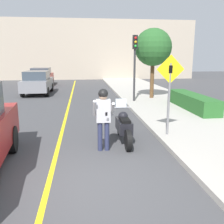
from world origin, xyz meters
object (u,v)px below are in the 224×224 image
Objects in this scene: motorcycle at (124,127)px; parked_car_red at (42,77)px; person_biker at (103,113)px; crossing_sign at (169,88)px; street_tree at (153,48)px; parked_car_grey at (37,82)px; traffic_light at (135,56)px.

parked_car_red reaches higher than motorcycle.
person_biker is 0.43× the size of parked_car_red.
street_tree is at bearing 78.21° from crossing_sign.
parked_car_grey is at bearing 155.00° from street_tree.
person_biker is at bearing -76.02° from parked_car_red.
motorcycle is 17.59m from parked_car_red.
parked_car_grey is (-4.51, 11.19, 0.35)m from motorcycle.
street_tree is (3.77, 8.35, 2.10)m from person_biker.
person_biker is (-0.70, -0.68, 0.62)m from motorcycle.
parked_car_red is (-6.79, 10.20, -1.87)m from traffic_light.
traffic_light is at bearing -56.33° from parked_car_red.
crossing_sign is 0.70× the size of traffic_light.
parked_car_grey is (-6.00, 11.05, -0.85)m from crossing_sign.
crossing_sign is 0.62× the size of parked_car_grey.
traffic_light reaches higher than parked_car_grey.
street_tree is at bearing 65.70° from person_biker.
parked_car_grey reaches higher than motorcycle.
parked_car_red is (-0.56, 5.65, 0.00)m from parked_car_grey.
parked_car_grey is (-7.57, 3.53, -2.36)m from street_tree.
traffic_light is 0.88× the size of parked_car_red.
traffic_light is (0.23, 6.50, 1.02)m from crossing_sign.
crossing_sign is at bearing 5.39° from motorcycle.
street_tree is at bearing -25.00° from parked_car_grey.
crossing_sign is 7.83m from street_tree.
street_tree is 1.01× the size of parked_car_grey.
motorcycle is at bearing 44.13° from person_biker.
street_tree is (1.34, 1.02, 0.49)m from traffic_light.
traffic_light is at bearing -36.14° from parked_car_grey.
street_tree reaches higher than parked_car_red.
person_biker is 0.43× the size of street_tree.
street_tree reaches higher than motorcycle.
parked_car_red is (-4.36, 17.53, -0.26)m from person_biker.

